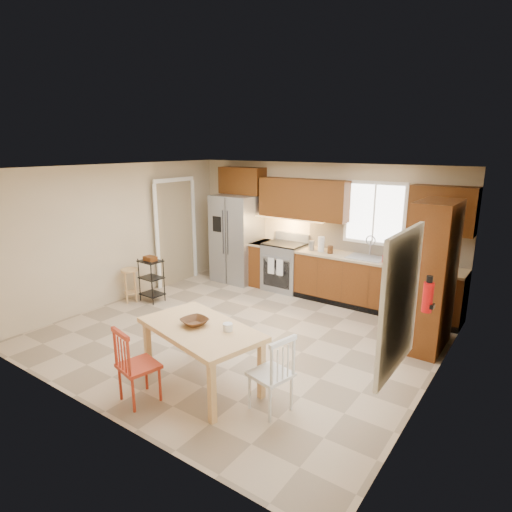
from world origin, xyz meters
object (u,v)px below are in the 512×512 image
object	(u,v)px
bar_stool	(131,285)
chair_red	(139,364)
dining_table	(202,356)
refrigerator	(237,239)
table_jar	(228,329)
utility_cart	(152,280)
soap_bottle	(386,257)
pantry	(432,276)
table_bowl	(195,325)
chair_white	(271,373)
fire_extinguisher	(428,297)
range_stove	(285,267)

from	to	relation	value
bar_stool	chair_red	bearing A→B (deg)	-26.52
dining_table	chair_red	size ratio (longest dim) A/B	1.70
refrigerator	table_jar	world-z (taller)	refrigerator
bar_stool	utility_cart	bearing A→B (deg)	50.71
table_jar	refrigerator	bearing A→B (deg)	126.24
soap_bottle	table_jar	world-z (taller)	soap_bottle
pantry	utility_cart	distance (m)	4.78
table_jar	utility_cart	world-z (taller)	table_jar
pantry	table_jar	size ratio (longest dim) A/B	16.72
refrigerator	bar_stool	world-z (taller)	refrigerator
table_bowl	table_jar	distance (m)	0.44
pantry	chair_white	world-z (taller)	pantry
utility_cart	dining_table	bearing A→B (deg)	-27.83
chair_white	table_bowl	world-z (taller)	chair_white
table_bowl	chair_white	bearing A→B (deg)	2.74
dining_table	soap_bottle	bearing A→B (deg)	87.28
soap_bottle	chair_red	world-z (taller)	soap_bottle
dining_table	utility_cart	distance (m)	3.15
chair_white	bar_stool	distance (m)	4.16
pantry	dining_table	world-z (taller)	pantry
refrigerator	fire_extinguisher	xyz separation A→B (m)	(4.33, -1.98, 0.19)
refrigerator	dining_table	world-z (taller)	refrigerator
pantry	refrigerator	bearing A→B (deg)	167.38
pantry	chair_red	bearing A→B (deg)	-124.91
range_stove	table_bowl	distance (m)	3.74
soap_bottle	fire_extinguisher	world-z (taller)	fire_extinguisher
bar_stool	utility_cart	size ratio (longest dim) A/B	0.77
bar_stool	utility_cart	xyz separation A→B (m)	(0.30, 0.25, 0.09)
bar_stool	chair_white	bearing A→B (deg)	-7.67
range_stove	bar_stool	xyz separation A→B (m)	(-1.95, -2.24, -0.15)
fire_extinguisher	bar_stool	distance (m)	5.19
refrigerator	table_jar	size ratio (longest dim) A/B	14.49
chair_white	fire_extinguisher	bearing A→B (deg)	-24.99
table_bowl	chair_red	bearing A→B (deg)	-111.44
chair_red	table_jar	xyz separation A→B (m)	(0.68, 0.74, 0.33)
pantry	fire_extinguisher	distance (m)	1.07
dining_table	range_stove	bearing A→B (deg)	119.07
range_stove	chair_white	distance (m)	4.08
range_stove	pantry	xyz separation A→B (m)	(2.98, -0.99, 0.59)
utility_cart	range_stove	bearing A→B (deg)	53.33
soap_bottle	utility_cart	world-z (taller)	soap_bottle
dining_table	chair_red	distance (m)	0.74
refrigerator	table_jar	xyz separation A→B (m)	(2.53, -3.45, -0.13)
table_jar	bar_stool	size ratio (longest dim) A/B	0.20
table_bowl	utility_cart	distance (m)	3.09
pantry	bar_stool	size ratio (longest dim) A/B	3.35
pantry	table_bowl	distance (m)	3.33
utility_cart	soap_bottle	bearing A→B (deg)	30.41
range_stove	soap_bottle	distance (m)	2.10
soap_bottle	table_bowl	size ratio (longest dim) A/B	0.62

